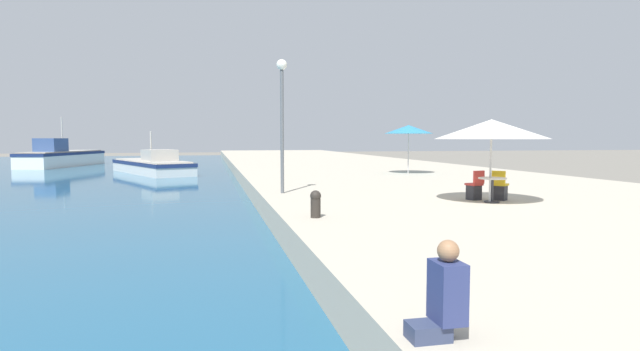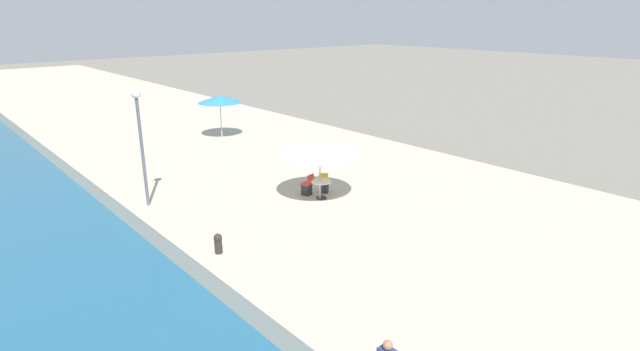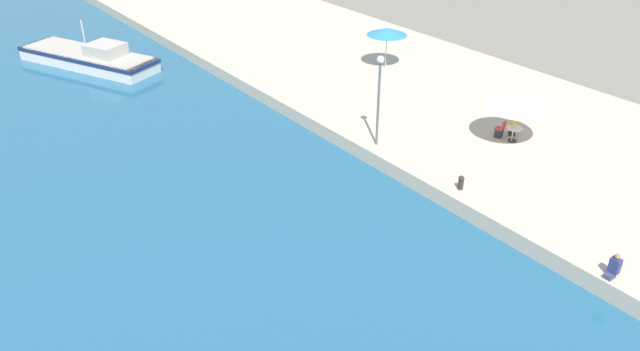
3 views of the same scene
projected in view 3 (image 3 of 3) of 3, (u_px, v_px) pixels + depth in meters
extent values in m
cube|color=#BCB29E|center=(294.00, 40.00, 46.96)|extent=(16.00, 90.00, 0.77)
cube|color=silver|center=(88.00, 59.00, 42.93)|extent=(6.89, 10.67, 0.90)
cube|color=navy|center=(87.00, 55.00, 42.76)|extent=(6.98, 10.78, 0.25)
cube|color=#ADA89E|center=(87.00, 52.00, 42.68)|extent=(6.34, 9.81, 0.10)
cube|color=#B7B2A8|center=(105.00, 50.00, 41.70)|extent=(2.75, 2.91, 0.81)
cylinder|color=#B7B2A8|center=(84.00, 36.00, 42.12)|extent=(0.12, 0.12, 2.16)
cylinder|color=#B7B7B7|center=(514.00, 123.00, 30.72)|extent=(0.06, 0.06, 2.02)
cone|color=white|center=(518.00, 102.00, 30.15)|extent=(3.25, 3.25, 0.57)
cylinder|color=#B7B7B7|center=(386.00, 50.00, 40.15)|extent=(0.06, 0.06, 2.29)
cone|color=teal|center=(387.00, 31.00, 39.55)|extent=(2.59, 2.59, 0.45)
cylinder|color=#333338|center=(512.00, 141.00, 31.26)|extent=(0.44, 0.44, 0.04)
cylinder|color=#333338|center=(513.00, 135.00, 31.09)|extent=(0.08, 0.08, 0.70)
cylinder|color=beige|center=(514.00, 128.00, 30.91)|extent=(0.80, 0.80, 0.04)
cube|color=#2D2D33|center=(499.00, 133.00, 31.57)|extent=(0.41, 0.41, 0.45)
cube|color=red|center=(499.00, 128.00, 31.44)|extent=(0.48, 0.48, 0.06)
cube|color=red|center=(504.00, 125.00, 31.22)|extent=(0.40, 0.15, 0.40)
cube|color=#2D2D33|center=(512.00, 131.00, 31.79)|extent=(0.48, 0.48, 0.45)
cube|color=gold|center=(513.00, 126.00, 31.66)|extent=(0.56, 0.56, 0.06)
cube|color=gold|center=(514.00, 124.00, 31.38)|extent=(0.30, 0.35, 0.40)
cube|color=#333D5B|center=(610.00, 276.00, 21.85)|extent=(0.38, 0.28, 0.16)
cube|color=navy|center=(615.00, 266.00, 21.77)|extent=(0.26, 0.36, 0.57)
sphere|color=#9E704C|center=(618.00, 257.00, 21.58)|extent=(0.21, 0.21, 0.21)
cylinder|color=#2D2823|center=(461.00, 184.00, 27.08)|extent=(0.24, 0.24, 0.45)
sphere|color=#2D2823|center=(461.00, 179.00, 26.93)|extent=(0.26, 0.26, 0.26)
cylinder|color=#565B60|center=(378.00, 105.00, 29.93)|extent=(0.12, 0.12, 4.20)
sphere|color=white|center=(381.00, 60.00, 28.80)|extent=(0.36, 0.36, 0.36)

